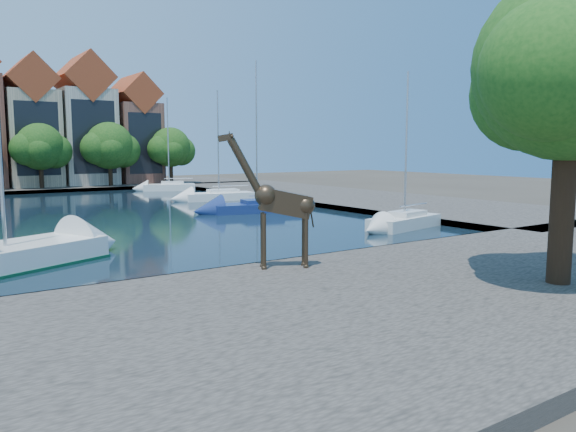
% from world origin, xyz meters
% --- Properties ---
extents(ground, '(160.00, 160.00, 0.00)m').
position_xyz_m(ground, '(0.00, 0.00, 0.00)').
color(ground, '#38332B').
rests_on(ground, ground).
extents(water_basin, '(38.00, 50.00, 0.08)m').
position_xyz_m(water_basin, '(0.00, 24.00, 0.04)').
color(water_basin, black).
rests_on(water_basin, ground).
extents(near_quay, '(50.00, 14.00, 0.50)m').
position_xyz_m(near_quay, '(0.00, -7.00, 0.25)').
color(near_quay, '#555049').
rests_on(near_quay, ground).
extents(far_quay, '(60.00, 16.00, 0.50)m').
position_xyz_m(far_quay, '(0.00, 56.00, 0.25)').
color(far_quay, '#555049').
rests_on(far_quay, ground).
extents(right_quay, '(14.00, 52.00, 0.50)m').
position_xyz_m(right_quay, '(25.00, 24.00, 0.25)').
color(right_quay, '#555049').
rests_on(right_quay, ground).
extents(plane_tree, '(8.32, 6.40, 10.62)m').
position_xyz_m(plane_tree, '(7.62, -9.01, 7.67)').
color(plane_tree, '#332114').
rests_on(plane_tree, near_quay).
extents(townhouse_east_inner, '(5.94, 9.18, 15.79)m').
position_xyz_m(townhouse_east_inner, '(2.00, 55.99, 7.73)').
color(townhouse_east_inner, tan).
rests_on(townhouse_east_inner, far_quay).
extents(townhouse_east_mid, '(6.43, 9.18, 16.65)m').
position_xyz_m(townhouse_east_mid, '(8.50, 55.99, 8.10)').
color(townhouse_east_mid, beige).
rests_on(townhouse_east_mid, far_quay).
extents(townhouse_east_end, '(5.44, 9.18, 14.43)m').
position_xyz_m(townhouse_east_end, '(15.00, 55.99, 7.11)').
color(townhouse_east_end, brown).
rests_on(townhouse_east_end, far_quay).
extents(far_tree_mid_east, '(7.02, 5.40, 7.52)m').
position_xyz_m(far_tree_mid_east, '(2.10, 50.49, 5.13)').
color(far_tree_mid_east, '#332114').
rests_on(far_tree_mid_east, far_quay).
extents(far_tree_east, '(7.54, 5.80, 7.84)m').
position_xyz_m(far_tree_east, '(10.11, 50.49, 5.24)').
color(far_tree_east, '#332114').
rests_on(far_tree_east, far_quay).
extents(far_tree_far_east, '(6.76, 5.20, 7.36)m').
position_xyz_m(far_tree_far_east, '(18.09, 50.49, 5.08)').
color(far_tree_far_east, '#332114').
rests_on(far_tree_far_east, far_quay).
extents(giraffe_statue, '(3.48, 1.85, 5.24)m').
position_xyz_m(giraffe_statue, '(0.81, -1.38, 3.07)').
color(giraffe_statue, '#382A1C').
rests_on(giraffe_statue, near_quay).
extents(sailboat_right_a, '(6.04, 3.16, 9.79)m').
position_xyz_m(sailboat_right_a, '(15.00, 5.56, 0.68)').
color(sailboat_right_a, silver).
rests_on(sailboat_right_a, water_basin).
extents(sailboat_right_b, '(7.58, 3.90, 11.83)m').
position_xyz_m(sailboat_right_b, '(12.00, 18.72, 0.62)').
color(sailboat_right_b, navy).
rests_on(sailboat_right_b, water_basin).
extents(sailboat_right_c, '(6.97, 3.44, 10.58)m').
position_xyz_m(sailboat_right_c, '(14.19, 29.52, 0.65)').
color(sailboat_right_c, white).
rests_on(sailboat_right_c, water_basin).
extents(sailboat_right_d, '(6.37, 4.17, 10.99)m').
position_xyz_m(sailboat_right_d, '(15.00, 43.98, 0.70)').
color(sailboat_right_d, white).
rests_on(sailboat_right_d, water_basin).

